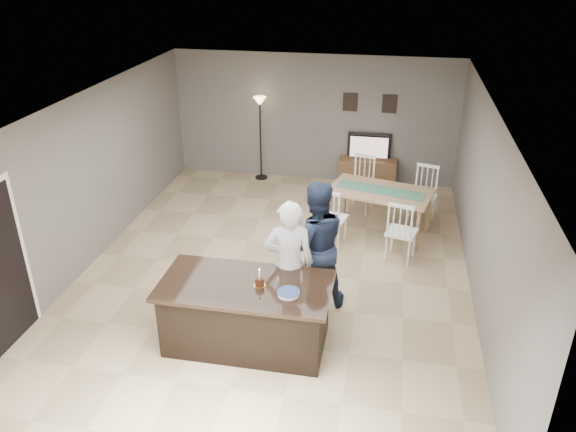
% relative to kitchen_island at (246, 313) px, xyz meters
% --- Properties ---
extents(floor, '(8.00, 8.00, 0.00)m').
position_rel_kitchen_island_xyz_m(floor, '(0.00, 1.80, -0.45)').
color(floor, tan).
rests_on(floor, ground).
extents(room_shell, '(8.00, 8.00, 8.00)m').
position_rel_kitchen_island_xyz_m(room_shell, '(0.00, 1.80, 1.22)').
color(room_shell, slate).
rests_on(room_shell, floor).
extents(kitchen_island, '(2.15, 1.10, 0.90)m').
position_rel_kitchen_island_xyz_m(kitchen_island, '(0.00, 0.00, 0.00)').
color(kitchen_island, black).
rests_on(kitchen_island, floor).
extents(tv_console, '(1.20, 0.40, 0.60)m').
position_rel_kitchen_island_xyz_m(tv_console, '(1.20, 5.57, -0.15)').
color(tv_console, brown).
rests_on(tv_console, floor).
extents(television, '(0.91, 0.12, 0.53)m').
position_rel_kitchen_island_xyz_m(television, '(1.20, 5.64, 0.41)').
color(television, black).
rests_on(television, tv_console).
extents(tv_screen_glow, '(0.78, 0.00, 0.78)m').
position_rel_kitchen_island_xyz_m(tv_screen_glow, '(1.20, 5.56, 0.42)').
color(tv_screen_glow, orange).
rests_on(tv_screen_glow, tv_console).
extents(picture_frames, '(1.10, 0.02, 0.38)m').
position_rel_kitchen_island_xyz_m(picture_frames, '(1.15, 5.78, 1.30)').
color(picture_frames, black).
rests_on(picture_frames, room_shell).
extents(woman, '(0.74, 0.56, 1.82)m').
position_rel_kitchen_island_xyz_m(woman, '(0.45, 0.55, 0.46)').
color(woman, silver).
rests_on(woman, floor).
extents(man, '(1.10, 0.97, 1.88)m').
position_rel_kitchen_island_xyz_m(man, '(0.72, 1.07, 0.49)').
color(man, '#1B253C').
rests_on(man, floor).
extents(birthday_cake, '(0.16, 0.16, 0.24)m').
position_rel_kitchen_island_xyz_m(birthday_cake, '(0.18, 0.00, 0.50)').
color(birthday_cake, gold).
rests_on(birthday_cake, kitchen_island).
extents(plate_stack, '(0.28, 0.28, 0.04)m').
position_rel_kitchen_island_xyz_m(plate_stack, '(0.57, -0.13, 0.47)').
color(plate_stack, white).
rests_on(plate_stack, kitchen_island).
extents(dining_table, '(2.09, 2.32, 1.07)m').
position_rel_kitchen_island_xyz_m(dining_table, '(1.53, 3.45, 0.23)').
color(dining_table, '#9D7855').
rests_on(dining_table, floor).
extents(floor_lamp, '(0.27, 0.27, 1.81)m').
position_rel_kitchen_island_xyz_m(floor_lamp, '(-1.12, 5.58, 0.95)').
color(floor_lamp, black).
rests_on(floor_lamp, floor).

